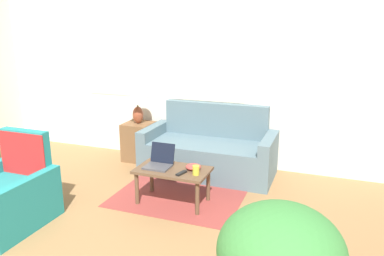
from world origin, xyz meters
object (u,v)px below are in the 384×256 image
couch (209,152)px  cup_navy (196,170)px  armchair (7,198)px  potted_plant (280,255)px  tv_remote (181,173)px  snack_bowl (193,167)px  coffee_table (173,174)px  table_lamp (137,98)px  laptop (159,161)px

couch → cup_navy: size_ratio=17.17×
armchair → potted_plant: bearing=-9.8°
potted_plant → tv_remote: bearing=131.6°
potted_plant → couch: bearing=116.8°
snack_bowl → armchair: bearing=-146.2°
cup_navy → snack_bowl: size_ratio=0.60×
cup_navy → tv_remote: (-0.15, -0.03, -0.04)m
coffee_table → potted_plant: 2.00m
table_lamp → cup_navy: bearing=-42.2°
coffee_table → potted_plant: (1.35, -1.46, 0.20)m
couch → laptop: 1.05m
table_lamp → couch: bearing=-5.5°
couch → tv_remote: (0.05, -1.13, 0.13)m
tv_remote → potted_plant: size_ratio=0.18×
cup_navy → couch: bearing=100.5°
armchair → table_lamp: 2.26m
laptop → tv_remote: 0.35m
couch → snack_bowl: couch is taller
armchair → tv_remote: bearing=30.5°
cup_navy → potted_plant: size_ratio=0.12×
snack_bowl → potted_plant: size_ratio=0.19×
couch → cup_navy: bearing=-79.5°
laptop → table_lamp: bearing=127.9°
armchair → snack_bowl: bearing=33.8°
laptop → cup_navy: bearing=-11.9°
table_lamp → tv_remote: table_lamp is taller
laptop → coffee_table: bearing=-9.5°
laptop → potted_plant: potted_plant is taller
armchair → table_lamp: (0.33, 2.13, 0.67)m
table_lamp → cup_navy: (1.34, -1.21, -0.48)m
laptop → cup_navy: 0.48m
armchair → tv_remote: size_ratio=5.68×
coffee_table → cup_navy: bearing=-13.3°
couch → snack_bowl: size_ratio=10.28×
tv_remote → table_lamp: bearing=133.6°
tv_remote → coffee_table: bearing=144.9°
laptop → cup_navy: size_ratio=2.88×
laptop → snack_bowl: size_ratio=1.72×
armchair → potted_plant: (2.72, -0.47, 0.28)m
cup_navy → laptop: bearing=168.1°
coffee_table → tv_remote: (0.15, -0.10, 0.07)m
armchair → snack_bowl: armchair is taller
table_lamp → coffee_table: size_ratio=0.66×
armchair → couch: bearing=54.2°
snack_bowl → potted_plant: bearing=-53.4°
cup_navy → potted_plant: 1.75m
armchair → laptop: armchair is taller
snack_bowl → coffee_table: bearing=-162.8°
cup_navy → potted_plant: bearing=-52.8°
armchair → potted_plant: armchair is taller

